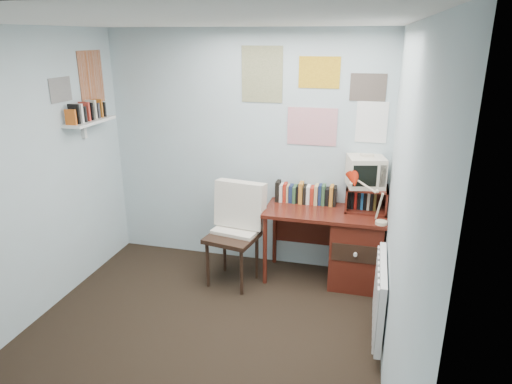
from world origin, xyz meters
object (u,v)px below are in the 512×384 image
Objects in this scene: desk_lamp at (383,204)px; tv_riser at (366,199)px; wall_shelf at (90,122)px; radiator at (380,297)px; desk at (350,246)px; crt_tv at (366,170)px; desk_chair at (232,237)px.

desk_lamp is 0.99× the size of tv_riser.
radiator is at bearing -10.89° from wall_shelf.
tv_riser reaches higher than radiator.
desk_lamp is 0.50× the size of radiator.
tv_riser reaches higher than desk.
wall_shelf is (-2.69, -0.49, 0.74)m from tv_riser.
tv_riser is 0.29m from crt_tv.
crt_tv is at bearing 10.85° from wall_shelf.
desk is at bearing -137.04° from tv_riser.
desk_chair is at bearing -161.71° from desk_lamp.
radiator is (0.20, -1.06, -0.75)m from crt_tv.
crt_tv is at bearing 132.14° from desk_lamp.
tv_riser is at bearing 99.28° from radiator.
desk is 3.50× the size of crt_tv.
radiator is (0.17, -1.04, -0.47)m from tv_riser.
desk is at bearing 155.85° from desk_lamp.
desk_lamp is at bearing 13.98° from desk_chair.
desk_chair is 1.39m from tv_riser.
crt_tv is 0.43× the size of radiator.
radiator is at bearing -12.97° from desk_chair.
radiator is 3.15m from wall_shelf.
crt_tv reaches higher than desk_chair.
desk_lamp reaches higher than radiator.
desk_chair is 2.93× the size of crt_tv.
desk_chair is 1.81m from wall_shelf.
desk is at bearing 8.40° from wall_shelf.
desk_chair is 1.50m from desk_lamp.
desk is 1.94× the size of wall_shelf.
crt_tv is 2.75m from wall_shelf.
wall_shelf is at bearing -161.97° from desk_lamp.
desk is 0.65m from desk_lamp.
desk is 0.97m from radiator.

